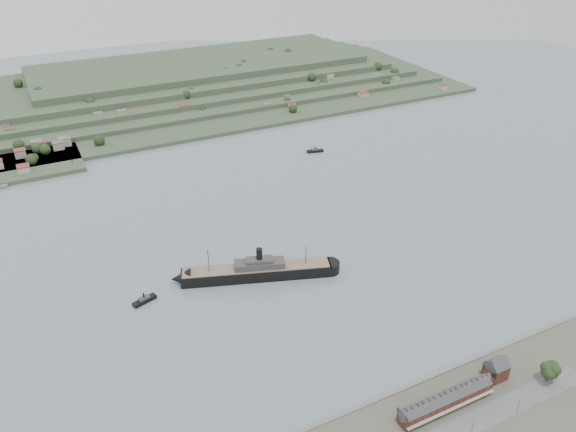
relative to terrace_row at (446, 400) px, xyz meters
name	(u,v)px	position (x,y,z in m)	size (l,w,h in m)	color
ground	(306,245)	(10.00, 168.02, -6.84)	(1400.00, 1400.00, 0.00)	slate
near_shore	(486,428)	(10.00, -18.73, -5.83)	(220.00, 80.00, 2.60)	#4C5142
terrace_row	(446,400)	(0.00, 0.00, 0.00)	(55.60, 9.80, 11.07)	#442118
gabled_building	(496,368)	(37.50, 4.02, 1.34)	(10.40, 10.18, 14.09)	#442118
far_peninsula	(182,85)	(37.91, 561.12, 5.04)	(760.00, 309.00, 30.00)	#374830
steamship	(253,272)	(-42.34, 147.72, -1.72)	(111.81, 48.46, 27.74)	black
tugboat	(144,300)	(-115.27, 154.51, -5.08)	(16.57, 9.04, 7.22)	black
ferry_west	(73,164)	(-125.17, 393.02, -5.44)	(15.76, 5.27, 5.82)	black
ferry_east	(315,151)	(100.23, 316.56, -5.32)	(17.43, 8.59, 6.30)	black
fig_tree	(551,370)	(60.83, -11.16, 2.98)	(11.47, 9.94, 12.80)	#493322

